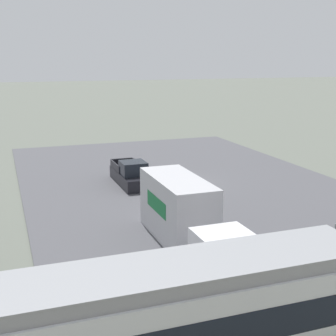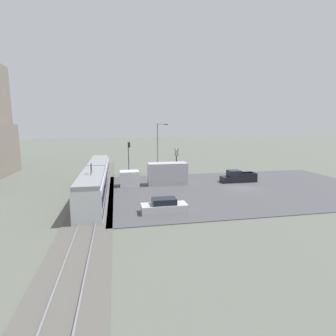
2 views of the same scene
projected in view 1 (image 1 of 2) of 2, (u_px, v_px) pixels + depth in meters
name	position (u px, v px, depth m)	size (l,w,h in m)	color
ground_plane	(183.00, 184.00, 35.01)	(320.00, 320.00, 0.00)	#60665B
road_surface	(183.00, 184.00, 35.00)	(23.16, 36.80, 0.08)	#4C4C51
box_truck	(187.00, 218.00, 22.90)	(2.33, 9.83, 3.20)	silver
pickup_truck	(131.00, 175.00, 34.58)	(1.91, 5.45, 1.84)	black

